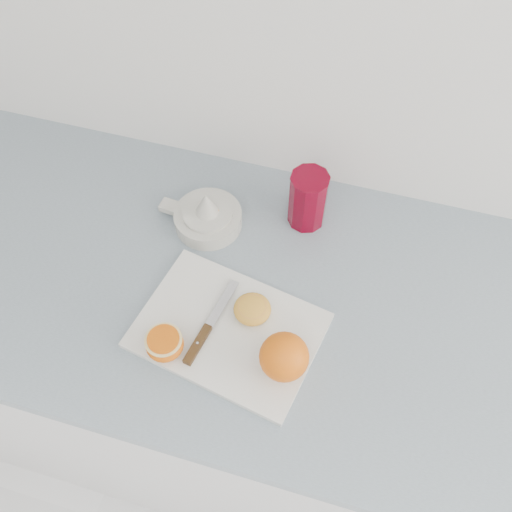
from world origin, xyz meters
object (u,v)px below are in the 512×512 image
(counter, at_px, (239,375))
(half_orange, at_px, (165,344))
(cutting_board, at_px, (228,330))
(red_tumbler, at_px, (308,201))
(citrus_juicer, at_px, (207,216))

(counter, height_order, half_orange, half_orange)
(cutting_board, height_order, red_tumbler, red_tumbler)
(counter, relative_size, citrus_juicer, 13.68)
(cutting_board, relative_size, half_orange, 4.79)
(half_orange, bearing_deg, citrus_juicer, 94.35)
(counter, bearing_deg, red_tumbler, 62.83)
(citrus_juicer, bearing_deg, red_tumbler, 19.59)
(counter, xyz_separation_m, half_orange, (-0.07, -0.16, 0.48))
(counter, bearing_deg, citrus_juicer, 127.03)
(red_tumbler, bearing_deg, cutting_board, -104.50)
(half_orange, bearing_deg, red_tumbler, 64.89)
(counter, relative_size, cutting_board, 7.51)
(citrus_juicer, bearing_deg, half_orange, -85.65)
(counter, distance_m, half_orange, 0.51)
(citrus_juicer, distance_m, red_tumbler, 0.20)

